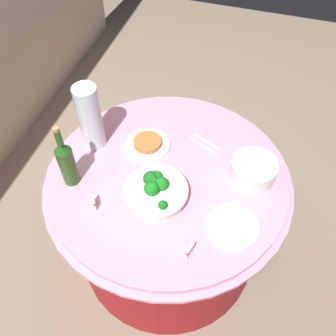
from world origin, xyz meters
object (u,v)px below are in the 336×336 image
at_px(decorative_fruit_vase, 91,120).
at_px(broccoli_bowl, 156,191).
at_px(plate_stack, 253,170).
at_px(food_plate_peanuts, 148,144).
at_px(food_plate_rice, 233,225).
at_px(wine_bottle, 67,162).
at_px(label_placard_front, 190,251).
at_px(serving_tongs, 204,143).
at_px(label_placard_mid, 94,202).

bearing_deg(decorative_fruit_vase, broccoli_bowl, -119.48).
relative_size(broccoli_bowl, decorative_fruit_vase, 0.82).
relative_size(plate_stack, food_plate_peanuts, 0.95).
relative_size(decorative_fruit_vase, food_plate_rice, 1.55).
xyz_separation_m(broccoli_bowl, food_plate_rice, (-0.05, -0.35, -0.03)).
xyz_separation_m(broccoli_bowl, plate_stack, (0.24, -0.39, 0.00)).
relative_size(wine_bottle, label_placard_front, 6.11).
height_order(plate_stack, decorative_fruit_vase, decorative_fruit_vase).
height_order(broccoli_bowl, serving_tongs, broccoli_bowl).
relative_size(plate_stack, decorative_fruit_vase, 0.62).
bearing_deg(decorative_fruit_vase, food_plate_rice, -109.97).
distance_m(broccoli_bowl, decorative_fruit_vase, 0.46).
relative_size(food_plate_peanuts, label_placard_front, 4.00).
bearing_deg(food_plate_peanuts, plate_stack, -93.76).
relative_size(label_placard_front, label_placard_mid, 1.00).
bearing_deg(label_placard_front, broccoli_bowl, 43.86).
xyz_separation_m(plate_stack, serving_tongs, (0.13, 0.26, -0.04)).
relative_size(broccoli_bowl, serving_tongs, 1.71).
bearing_deg(food_plate_rice, label_placard_front, 141.83).
relative_size(broccoli_bowl, label_placard_mid, 5.09).
bearing_deg(wine_bottle, food_plate_peanuts, -40.75).
relative_size(decorative_fruit_vase, label_placard_front, 6.18).
xyz_separation_m(food_plate_peanuts, label_placard_mid, (-0.40, 0.10, 0.02)).
bearing_deg(wine_bottle, serving_tongs, -52.55).
bearing_deg(broccoli_bowl, serving_tongs, -18.66).
relative_size(wine_bottle, label_placard_mid, 6.11).
distance_m(food_plate_peanuts, label_placard_mid, 0.41).
distance_m(decorative_fruit_vase, serving_tongs, 0.56).
bearing_deg(label_placard_mid, label_placard_front, -102.29).
bearing_deg(decorative_fruit_vase, food_plate_peanuts, -77.92).
distance_m(serving_tongs, label_placard_mid, 0.62).
xyz_separation_m(decorative_fruit_vase, label_placard_front, (-0.44, -0.61, -0.12)).
bearing_deg(decorative_fruit_vase, serving_tongs, -73.62).
height_order(food_plate_rice, label_placard_mid, label_placard_mid).
xyz_separation_m(wine_bottle, decorative_fruit_vase, (0.25, -0.00, 0.02)).
height_order(serving_tongs, label_placard_mid, label_placard_mid).
xyz_separation_m(wine_bottle, serving_tongs, (0.40, -0.52, -0.12)).
relative_size(broccoli_bowl, food_plate_peanuts, 1.27).
xyz_separation_m(broccoli_bowl, wine_bottle, (-0.03, 0.39, 0.08)).
height_order(broccoli_bowl, wine_bottle, wine_bottle).
xyz_separation_m(serving_tongs, food_plate_rice, (-0.42, -0.23, 0.01)).
xyz_separation_m(broccoli_bowl, decorative_fruit_vase, (0.22, 0.39, 0.11)).
distance_m(wine_bottle, food_plate_rice, 0.76).
xyz_separation_m(plate_stack, food_plate_rice, (-0.29, 0.03, -0.03)).
xyz_separation_m(food_plate_rice, label_placard_front, (-0.17, 0.14, 0.02)).
relative_size(decorative_fruit_vase, food_plate_peanuts, 1.55).
xyz_separation_m(broccoli_bowl, serving_tongs, (0.37, -0.13, -0.04)).
distance_m(broccoli_bowl, wine_bottle, 0.40).
bearing_deg(food_plate_rice, food_plate_peanuts, 56.30).
relative_size(serving_tongs, label_placard_front, 2.97).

